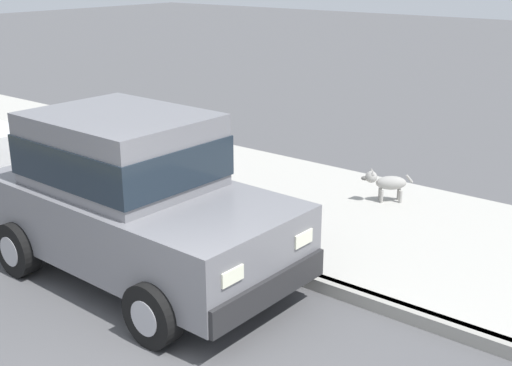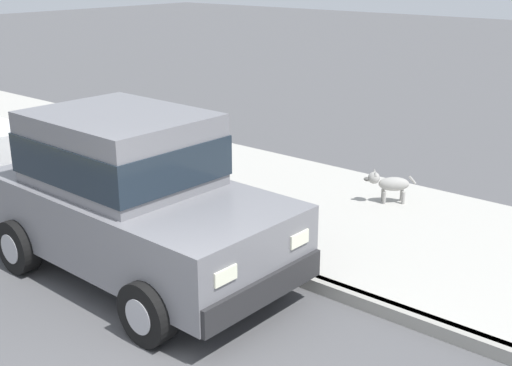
# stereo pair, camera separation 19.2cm
# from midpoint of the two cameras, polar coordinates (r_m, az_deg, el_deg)

# --- Properties ---
(curb) EXTENTS (0.16, 64.00, 0.14)m
(curb) POSITION_cam_midpoint_polar(r_m,az_deg,el_deg) (7.16, 8.48, -9.53)
(curb) COLOR gray
(curb) RESTS_ON ground
(sidewalk) EXTENTS (3.60, 64.00, 0.14)m
(sidewalk) POSITION_cam_midpoint_polar(r_m,az_deg,el_deg) (8.61, 14.82, -4.94)
(sidewalk) COLOR #A8A59E
(sidewalk) RESTS_ON ground
(car_grey_hatchback) EXTENTS (2.02, 3.84, 1.88)m
(car_grey_hatchback) POSITION_cam_midpoint_polar(r_m,az_deg,el_deg) (7.41, -10.06, -0.95)
(car_grey_hatchback) COLOR slate
(car_grey_hatchback) RESTS_ON ground
(dog_grey) EXTENTS (0.51, 0.62, 0.49)m
(dog_grey) POSITION_cam_midpoint_polar(r_m,az_deg,el_deg) (9.56, 12.10, -0.03)
(dog_grey) COLOR #999691
(dog_grey) RESTS_ON sidewalk
(fire_hydrant) EXTENTS (0.34, 0.24, 0.72)m
(fire_hydrant) POSITION_cam_midpoint_polar(r_m,az_deg,el_deg) (9.66, -9.72, 0.62)
(fire_hydrant) COLOR gold
(fire_hydrant) RESTS_ON sidewalk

